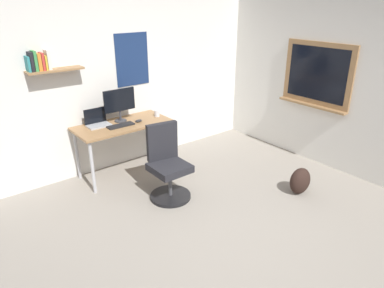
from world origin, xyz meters
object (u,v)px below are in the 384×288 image
(office_chair, at_px, (168,167))
(monitor_primary, at_px, (119,103))
(coffee_mug, at_px, (157,113))
(backpack, at_px, (300,181))
(computer_mouse, at_px, (139,121))
(desk, at_px, (123,129))
(laptop, at_px, (97,122))
(keyboard, at_px, (121,125))

(office_chair, height_order, monitor_primary, monitor_primary)
(coffee_mug, height_order, backpack, coffee_mug)
(monitor_primary, bearing_deg, backpack, -54.17)
(computer_mouse, xyz_separation_m, coffee_mug, (0.34, 0.05, 0.03))
(office_chair, xyz_separation_m, coffee_mug, (0.44, 0.88, 0.40))
(desk, relative_size, computer_mouse, 12.59)
(laptop, relative_size, backpack, 0.88)
(monitor_primary, relative_size, computer_mouse, 4.46)
(laptop, distance_m, monitor_primary, 0.39)
(monitor_primary, distance_m, coffee_mug, 0.58)
(laptop, bearing_deg, desk, -26.75)
(laptop, height_order, coffee_mug, laptop)
(desk, relative_size, office_chair, 1.38)
(keyboard, height_order, backpack, keyboard)
(monitor_primary, distance_m, keyboard, 0.33)
(monitor_primary, height_order, keyboard, monitor_primary)
(computer_mouse, height_order, backpack, computer_mouse)
(office_chair, xyz_separation_m, keyboard, (-0.18, 0.83, 0.36))
(laptop, height_order, computer_mouse, laptop)
(laptop, distance_m, computer_mouse, 0.56)
(laptop, height_order, keyboard, laptop)
(monitor_primary, xyz_separation_m, coffee_mug, (0.52, -0.13, -0.22))
(laptop, relative_size, computer_mouse, 2.98)
(office_chair, relative_size, monitor_primary, 2.05)
(coffee_mug, relative_size, backpack, 0.26)
(office_chair, bearing_deg, coffee_mug, 63.64)
(monitor_primary, xyz_separation_m, keyboard, (-0.10, -0.18, -0.26))
(desk, distance_m, coffee_mug, 0.57)
(office_chair, relative_size, coffee_mug, 10.33)
(office_chair, bearing_deg, laptop, 111.34)
(coffee_mug, bearing_deg, computer_mouse, -171.64)
(backpack, bearing_deg, laptop, 130.80)
(desk, relative_size, backpack, 3.70)
(monitor_primary, height_order, computer_mouse, monitor_primary)
(desk, bearing_deg, backpack, -52.16)
(laptop, relative_size, keyboard, 0.84)
(keyboard, relative_size, coffee_mug, 4.02)
(laptop, xyz_separation_m, monitor_primary, (0.33, -0.05, 0.22))
(monitor_primary, distance_m, computer_mouse, 0.36)
(desk, height_order, office_chair, office_chair)
(coffee_mug, bearing_deg, laptop, 168.27)
(keyboard, xyz_separation_m, computer_mouse, (0.28, 0.00, 0.01))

